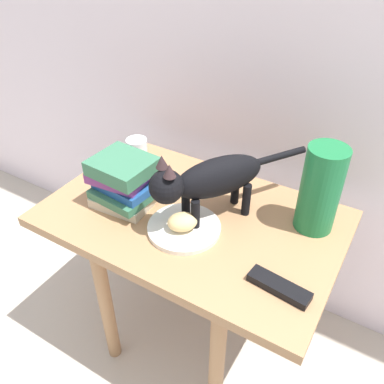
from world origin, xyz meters
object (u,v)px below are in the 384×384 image
at_px(book_stack, 125,181).
at_px(tv_remote, 279,287).
at_px(cat, 209,179).
at_px(side_table, 192,236).
at_px(green_vase, 320,190).
at_px(plate, 184,228).
at_px(candle_jar, 137,152).
at_px(bread_roll, 182,222).

relative_size(book_stack, tv_remote, 1.30).
bearing_deg(tv_remote, cat, 158.73).
bearing_deg(tv_remote, side_table, 163.92).
xyz_separation_m(book_stack, green_vase, (0.51, 0.18, 0.05)).
relative_size(side_table, tv_remote, 5.59).
height_order(plate, green_vase, green_vase).
xyz_separation_m(candle_jar, tv_remote, (0.62, -0.28, -0.03)).
distance_m(cat, tv_remote, 0.33).
relative_size(bread_roll, green_vase, 0.32).
bearing_deg(candle_jar, book_stack, -61.21).
height_order(plate, bread_roll, bread_roll).
bearing_deg(green_vase, bread_roll, -144.13).
relative_size(cat, candle_jar, 4.89).
xyz_separation_m(plate, candle_jar, (-0.32, 0.22, 0.03)).
height_order(side_table, book_stack, book_stack).
xyz_separation_m(plate, book_stack, (-0.21, 0.02, 0.07)).
distance_m(green_vase, tv_remote, 0.28).
xyz_separation_m(book_stack, candle_jar, (-0.11, 0.20, -0.04)).
height_order(cat, book_stack, cat).
xyz_separation_m(cat, tv_remote, (0.27, -0.14, -0.12)).
relative_size(plate, green_vase, 0.82).
height_order(side_table, candle_jar, candle_jar).
bearing_deg(tv_remote, book_stack, 177.22).
distance_m(plate, bread_roll, 0.03).
xyz_separation_m(plate, green_vase, (0.30, 0.20, 0.12)).
relative_size(book_stack, candle_jar, 2.30).
height_order(side_table, bread_roll, bread_roll).
distance_m(book_stack, green_vase, 0.54).
height_order(side_table, cat, cat).
bearing_deg(green_vase, plate, -146.13).
xyz_separation_m(side_table, green_vase, (0.31, 0.13, 0.21)).
bearing_deg(book_stack, plate, -5.48).
bearing_deg(green_vase, tv_remote, -89.29).
distance_m(side_table, candle_jar, 0.36).
xyz_separation_m(cat, green_vase, (0.26, 0.12, -0.01)).
relative_size(green_vase, tv_remote, 1.64).
relative_size(green_vase, candle_jar, 2.90).
bearing_deg(plate, side_table, 102.67).
height_order(bread_roll, green_vase, green_vase).
distance_m(bread_roll, book_stack, 0.22).
height_order(bread_roll, candle_jar, candle_jar).
height_order(book_stack, tv_remote, book_stack).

